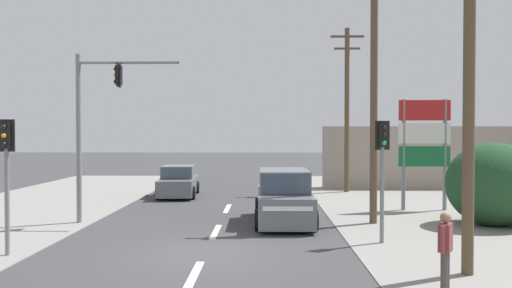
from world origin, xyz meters
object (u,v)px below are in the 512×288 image
object	(u,v)px
utility_pole_foreground_right	(463,46)
utility_pole_background_right	(347,106)
traffic_signal_mast	(94,115)
sedan_receding_far	(178,182)
pedestal_signal_left_kerb	(6,163)
shopping_plaza_sign	(424,139)
pedestrian_at_kerb	(445,247)
utility_pole_midground_right	(374,83)
suv_kerbside_parked	(284,198)
pedestal_signal_right_kerb	(382,160)

from	to	relation	value
utility_pole_foreground_right	utility_pole_background_right	world-z (taller)	utility_pole_foreground_right
traffic_signal_mast	sedan_receding_far	xyz separation A→B (m)	(1.67, 7.67, -3.13)
pedestal_signal_left_kerb	sedan_receding_far	bearing A→B (deg)	79.53
shopping_plaza_sign	pedestrian_at_kerb	distance (m)	11.34
utility_pole_background_right	sedan_receding_far	world-z (taller)	utility_pole_background_right
utility_pole_background_right	sedan_receding_far	distance (m)	9.89
shopping_plaza_sign	utility_pole_midground_right	bearing A→B (deg)	-131.79
traffic_signal_mast	suv_kerbside_parked	distance (m)	7.37
utility_pole_foreground_right	utility_pole_background_right	size ratio (longest dim) A/B	1.08
traffic_signal_mast	utility_pole_foreground_right	bearing A→B (deg)	-31.15
utility_pole_background_right	utility_pole_midground_right	bearing A→B (deg)	-93.69
pedestal_signal_right_kerb	suv_kerbside_parked	xyz separation A→B (m)	(-2.72, 3.29, -1.53)
sedan_receding_far	utility_pole_background_right	bearing A→B (deg)	12.09
sedan_receding_far	pedestrian_at_kerb	world-z (taller)	pedestrian_at_kerb
traffic_signal_mast	pedestal_signal_left_kerb	xyz separation A→B (m)	(-0.64, -4.77, -1.42)
traffic_signal_mast	shopping_plaza_sign	world-z (taller)	traffic_signal_mast
utility_pole_midground_right	pedestal_signal_right_kerb	distance (m)	4.10
utility_pole_foreground_right	pedestrian_at_kerb	xyz separation A→B (m)	(-0.82, -1.26, -4.22)
utility_pole_foreground_right	shopping_plaza_sign	xyz separation A→B (m)	(2.17, 9.48, -2.16)
traffic_signal_mast	pedestal_signal_left_kerb	distance (m)	5.02
pedestal_signal_left_kerb	sedan_receding_far	xyz separation A→B (m)	(2.30, 12.45, -1.71)
utility_pole_background_right	pedestrian_at_kerb	bearing A→B (deg)	-92.81
utility_pole_foreground_right	suv_kerbside_parked	world-z (taller)	utility_pole_foreground_right
utility_pole_midground_right	traffic_signal_mast	size ratio (longest dim) A/B	1.58
traffic_signal_mast	pedestal_signal_right_kerb	distance (m)	10.07
utility_pole_foreground_right	sedan_receding_far	size ratio (longest dim) A/B	2.21
shopping_plaza_sign	utility_pole_foreground_right	bearing A→B (deg)	-102.86
utility_pole_foreground_right	utility_pole_midground_right	size ratio (longest dim) A/B	1.01
pedestal_signal_left_kerb	pedestrian_at_kerb	distance (m)	10.80
pedestal_signal_right_kerb	pedestrian_at_kerb	size ratio (longest dim) A/B	2.18
utility_pole_foreground_right	suv_kerbside_parked	xyz separation A→B (m)	(-3.75, 6.51, -4.26)
utility_pole_foreground_right	traffic_signal_mast	size ratio (longest dim) A/B	1.59
pedestal_signal_left_kerb	shopping_plaza_sign	xyz separation A→B (m)	(13.30, 7.91, 0.57)
pedestal_signal_right_kerb	traffic_signal_mast	bearing A→B (deg)	161.73
traffic_signal_mast	sedan_receding_far	bearing A→B (deg)	77.75
utility_pole_midground_right	shopping_plaza_sign	world-z (taller)	utility_pole_midground_right
utility_pole_foreground_right	pedestal_signal_right_kerb	size ratio (longest dim) A/B	2.69
pedestal_signal_right_kerb	suv_kerbside_parked	distance (m)	4.54
utility_pole_midground_right	utility_pole_background_right	bearing A→B (deg)	86.31
pedestal_signal_right_kerb	shopping_plaza_sign	world-z (taller)	shopping_plaza_sign
suv_kerbside_parked	sedan_receding_far	bearing A→B (deg)	124.12
utility_pole_background_right	traffic_signal_mast	world-z (taller)	utility_pole_background_right
utility_pole_foreground_right	suv_kerbside_parked	size ratio (longest dim) A/B	2.09
utility_pole_midground_right	utility_pole_background_right	xyz separation A→B (m)	(0.61, 9.51, -0.29)
utility_pole_midground_right	pedestal_signal_left_kerb	size ratio (longest dim) A/B	2.65
utility_pole_midground_right	suv_kerbside_parked	distance (m)	5.16
pedestal_signal_right_kerb	sedan_receding_far	world-z (taller)	pedestal_signal_right_kerb
utility_pole_foreground_right	sedan_receding_far	distance (m)	17.15
utility_pole_midground_right	pedestrian_at_kerb	size ratio (longest dim) A/B	5.80
pedestal_signal_right_kerb	pedestal_signal_left_kerb	size ratio (longest dim) A/B	1.00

